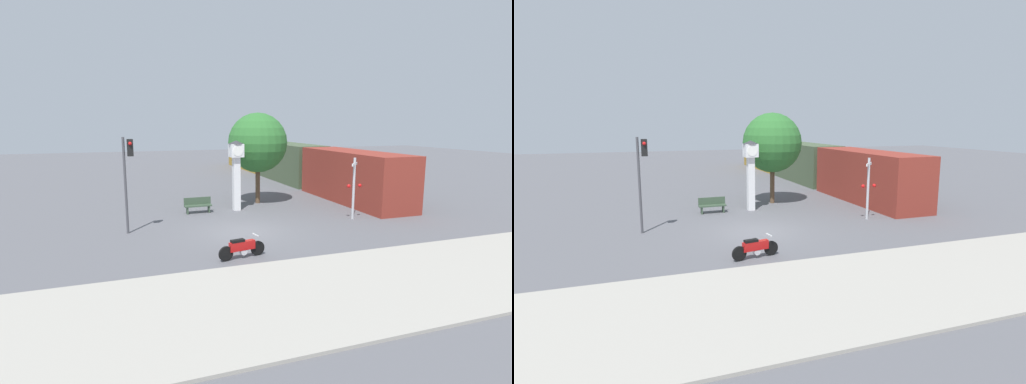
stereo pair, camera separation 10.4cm
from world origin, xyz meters
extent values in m
plane|color=#56565B|center=(0.00, 0.00, 0.00)|extent=(120.00, 120.00, 0.00)
cube|color=#9E998E|center=(0.00, -7.72, 0.05)|extent=(36.00, 6.00, 0.10)
cylinder|color=black|center=(-0.56, -3.59, 0.29)|extent=(0.60, 0.21, 0.59)
cylinder|color=black|center=(-1.95, -3.85, 0.29)|extent=(0.60, 0.21, 0.59)
cube|color=#B71414|center=(-1.25, -3.72, 0.51)|extent=(1.10, 0.41, 0.35)
cube|color=black|center=(-1.44, -3.75, 0.74)|extent=(0.58, 0.32, 0.10)
cylinder|color=silver|center=(-1.20, -3.71, 0.26)|extent=(0.31, 0.24, 0.27)
cube|color=silver|center=(-0.66, -3.61, 0.86)|extent=(0.14, 0.44, 0.04)
cube|color=white|center=(1.09, 4.83, 1.62)|extent=(0.41, 0.41, 3.25)
cube|color=white|center=(1.09, 4.83, 3.64)|extent=(0.78, 0.78, 0.78)
cylinder|color=white|center=(1.09, 4.43, 3.64)|extent=(0.63, 0.02, 0.63)
cone|color=#333338|center=(1.09, 4.83, 4.13)|extent=(0.94, 0.94, 0.20)
cube|color=maroon|center=(9.36, 4.87, 1.70)|extent=(2.80, 10.02, 3.40)
cube|color=#425138|center=(9.36, 15.49, 1.70)|extent=(2.80, 10.02, 3.40)
cube|color=olive|center=(9.36, 26.11, 1.70)|extent=(2.80, 10.02, 3.40)
cylinder|color=#47474C|center=(-5.36, 1.56, 2.31)|extent=(0.12, 0.12, 4.61)
cube|color=black|center=(-5.06, 1.56, 4.11)|extent=(0.28, 0.24, 0.80)
sphere|color=red|center=(-5.06, 1.41, 4.31)|extent=(0.16, 0.16, 0.16)
cylinder|color=#B7B7BC|center=(6.49, 0.47, 1.70)|extent=(0.14, 0.14, 3.40)
cube|color=white|center=(6.49, 0.47, 3.05)|extent=(0.82, 0.82, 0.14)
sphere|color=red|center=(6.14, 0.42, 1.87)|extent=(0.20, 0.20, 0.20)
sphere|color=red|center=(6.84, 0.42, 1.87)|extent=(0.20, 0.20, 0.20)
cylinder|color=brown|center=(3.05, 6.47, 1.22)|extent=(0.30, 0.30, 2.45)
sphere|color=#2D6B2D|center=(3.05, 6.47, 3.99)|extent=(3.86, 3.86, 3.86)
cube|color=#384C38|center=(-1.30, 4.74, 0.45)|extent=(1.60, 0.44, 0.08)
cube|color=#384C38|center=(-1.30, 4.93, 0.70)|extent=(1.60, 0.06, 0.44)
cube|color=#384C38|center=(-1.94, 4.74, 0.21)|extent=(0.08, 0.35, 0.41)
cube|color=#384C38|center=(-0.66, 4.74, 0.21)|extent=(0.08, 0.35, 0.41)
camera|label=1|loc=(-5.76, -18.07, 5.25)|focal=28.00mm
camera|label=2|loc=(-5.66, -18.11, 5.25)|focal=28.00mm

